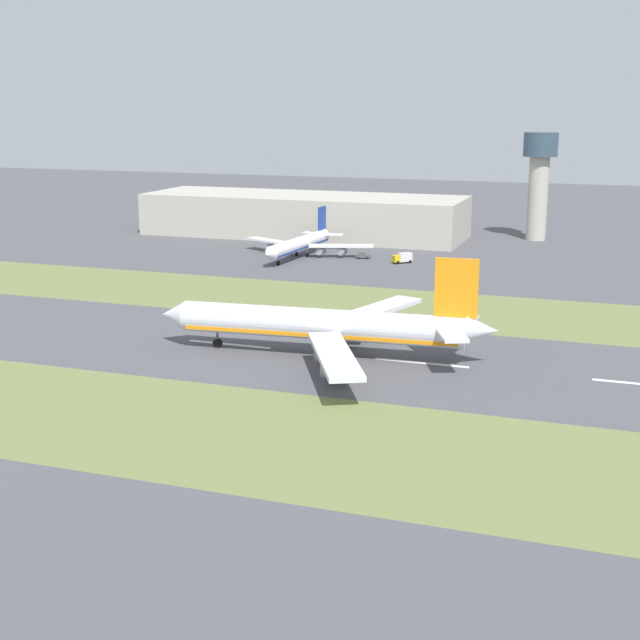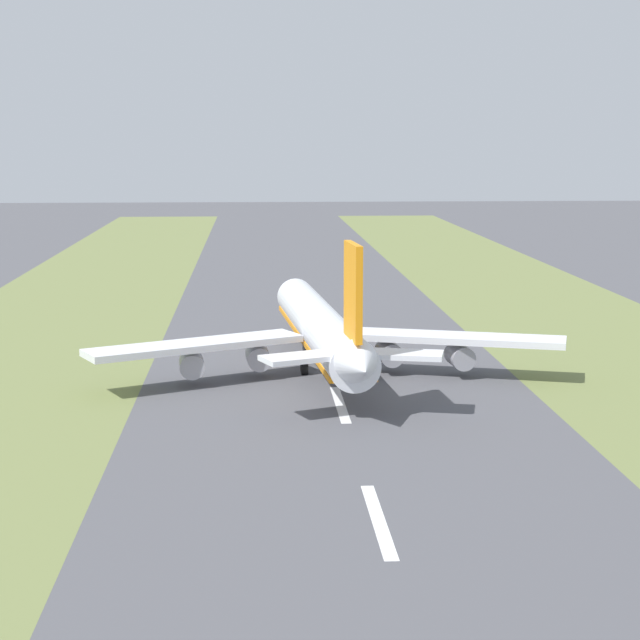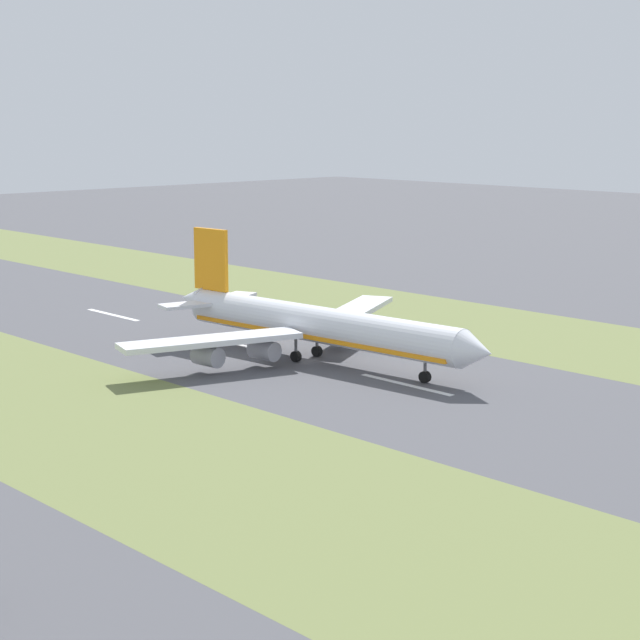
# 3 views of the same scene
# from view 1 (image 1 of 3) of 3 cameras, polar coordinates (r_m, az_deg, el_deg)

# --- Properties ---
(ground_plane) EXTENTS (800.00, 800.00, 0.00)m
(ground_plane) POSITION_cam_1_polar(r_m,az_deg,el_deg) (174.40, 0.64, -2.19)
(ground_plane) COLOR #4C4C51
(grass_median_west) EXTENTS (40.00, 600.00, 0.01)m
(grass_median_west) POSITION_cam_1_polar(r_m,az_deg,el_deg) (134.71, -5.58, -7.15)
(grass_median_west) COLOR olive
(grass_median_west) RESTS_ON ground
(grass_median_east) EXTENTS (40.00, 600.00, 0.01)m
(grass_median_east) POSITION_cam_1_polar(r_m,az_deg,el_deg) (216.17, 4.48, 0.92)
(grass_median_east) COLOR olive
(grass_median_east) RESTS_ON ground
(centreline_dash_mid) EXTENTS (1.20, 18.00, 0.01)m
(centreline_dash_mid) POSITION_cam_1_polar(r_m,az_deg,el_deg) (169.63, 6.53, -2.74)
(centreline_dash_mid) COLOR silver
(centreline_dash_mid) RESTS_ON ground
(centreline_dash_far) EXTENTS (1.20, 18.00, 0.01)m
(centreline_dash_far) POSITION_cam_1_polar(r_m,az_deg,el_deg) (182.24, -5.82, -1.55)
(centreline_dash_far) COLOR silver
(centreline_dash_far) RESTS_ON ground
(airplane_main_jet) EXTENTS (63.92, 67.22, 20.20)m
(airplane_main_jet) POSITION_cam_1_polar(r_m,az_deg,el_deg) (171.81, 0.61, -0.36)
(airplane_main_jet) COLOR silver
(airplane_main_jet) RESTS_ON ground
(terminal_building) EXTENTS (36.00, 117.09, 14.96)m
(terminal_building) POSITION_cam_1_polar(r_m,az_deg,el_deg) (329.11, -1.04, 6.71)
(terminal_building) COLOR #B2AD9E
(terminal_building) RESTS_ON ground
(control_tower) EXTENTS (12.00, 12.00, 37.74)m
(control_tower) POSITION_cam_1_polar(r_m,az_deg,el_deg) (326.57, 13.84, 9.05)
(control_tower) COLOR #B2AD9E
(control_tower) RESTS_ON ground
(airplane_parked_apron) EXTENTS (47.26, 44.98, 14.20)m
(airplane_parked_apron) POSITION_cam_1_polar(r_m,az_deg,el_deg) (283.79, -1.24, 4.91)
(airplane_parked_apron) COLOR white
(airplane_parked_apron) RESTS_ON ground
(service_truck) EXTENTS (5.64, 5.94, 3.10)m
(service_truck) POSITION_cam_1_polar(r_m,az_deg,el_deg) (273.82, 5.31, 3.99)
(service_truck) COLOR gold
(service_truck) RESTS_ON ground
(apron_car) EXTENTS (2.92, 4.72, 2.03)m
(apron_car) POSITION_cam_1_polar(r_m,az_deg,el_deg) (281.27, 2.75, 4.15)
(apron_car) COLOR #4C4C51
(apron_car) RESTS_ON ground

